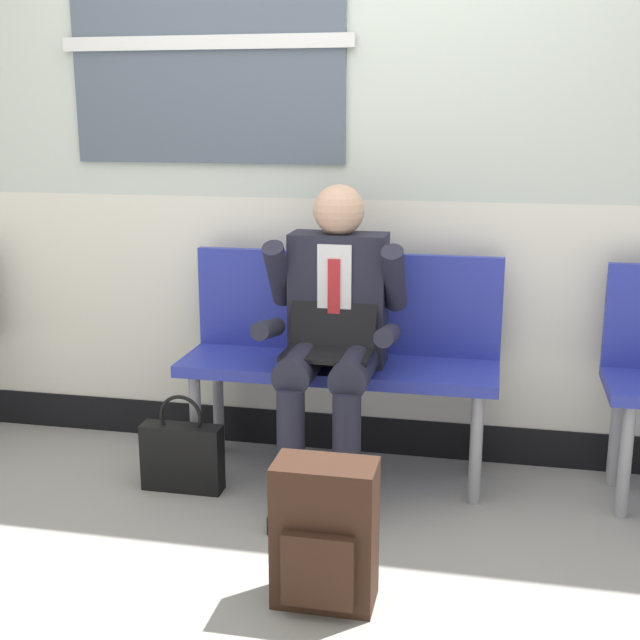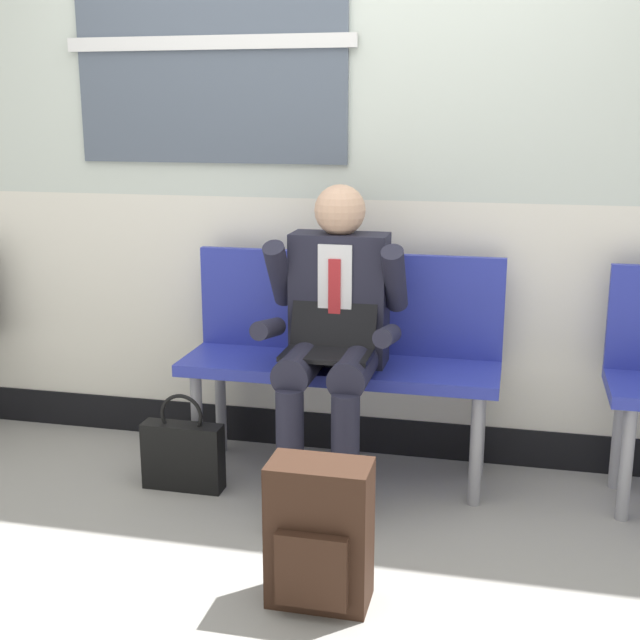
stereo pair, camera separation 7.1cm
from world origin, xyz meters
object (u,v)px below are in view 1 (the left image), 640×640
(bench_with_person, at_px, (342,344))
(handbag, at_px, (182,455))
(backpack, at_px, (324,536))
(person_seated, at_px, (333,332))

(bench_with_person, relative_size, handbag, 3.21)
(backpack, xyz_separation_m, handbag, (-0.75, 0.71, -0.08))
(handbag, bearing_deg, person_seated, 13.41)
(backpack, bearing_deg, handbag, 136.95)
(bench_with_person, bearing_deg, handbag, -150.26)
(bench_with_person, height_order, person_seated, person_seated)
(handbag, bearing_deg, backpack, -43.05)
(person_seated, xyz_separation_m, handbag, (-0.61, -0.15, -0.53))
(bench_with_person, xyz_separation_m, handbag, (-0.61, -0.35, -0.42))
(backpack, bearing_deg, bench_with_person, 97.70)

